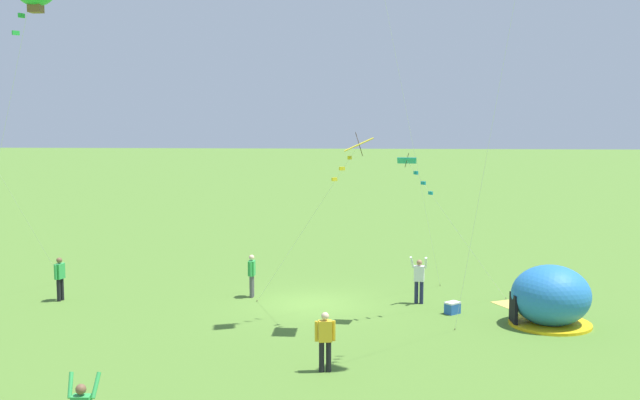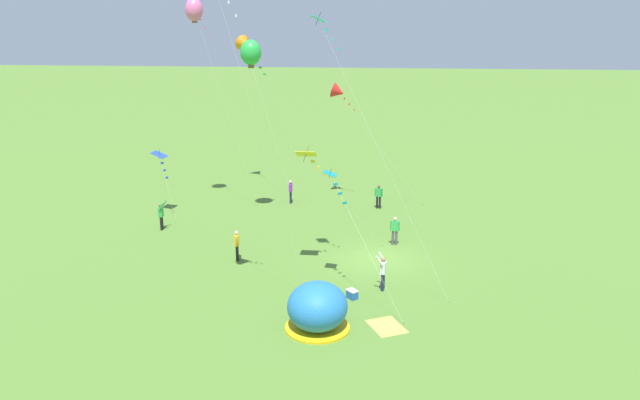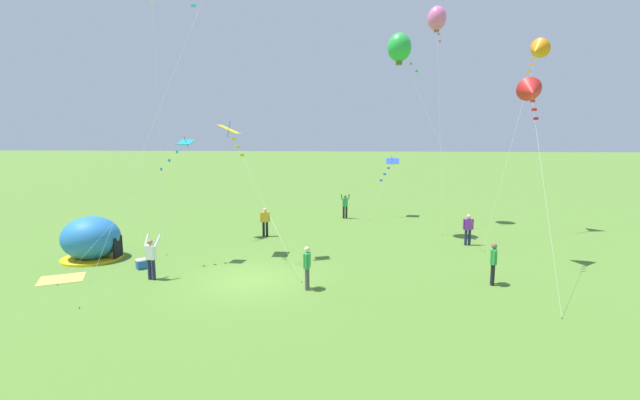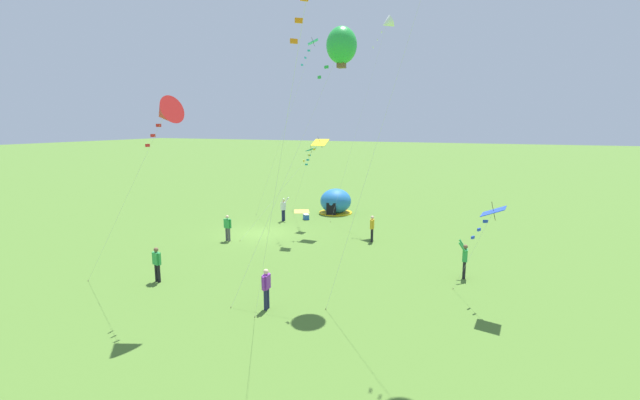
{
  "view_description": "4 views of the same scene",
  "coord_description": "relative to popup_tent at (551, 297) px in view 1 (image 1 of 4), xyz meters",
  "views": [
    {
      "loc": [
        -2.35,
        28.17,
        7.12
      ],
      "look_at": [
        -0.33,
        0.31,
        4.08
      ],
      "focal_mm": 42.0,
      "sensor_mm": 36.0,
      "label": 1
    },
    {
      "loc": [
        -32.62,
        -0.53,
        12.75
      ],
      "look_at": [
        -1.15,
        3.1,
        3.67
      ],
      "focal_mm": 35.0,
      "sensor_mm": 36.0,
      "label": 2
    },
    {
      "loc": [
        4.35,
        -16.93,
        5.97
      ],
      "look_at": [
        2.49,
        5.16,
        2.63
      ],
      "focal_mm": 24.0,
      "sensor_mm": 36.0,
      "label": 3
    },
    {
      "loc": [
        24.92,
        15.1,
        7.55
      ],
      "look_at": [
        -1.59,
        3.84,
        2.38
      ],
      "focal_mm": 24.0,
      "sensor_mm": 36.0,
      "label": 4
    }
  ],
  "objects": [
    {
      "name": "ground_plane",
      "position": [
        8.47,
        -2.37,
        -1.0
      ],
      "size": [
        300.0,
        300.0,
        0.0
      ],
      "primitive_type": "plane",
      "color": "#517A2D"
    },
    {
      "name": "popup_tent",
      "position": [
        0.0,
        0.0,
        0.0
      ],
      "size": [
        2.81,
        2.81,
        2.1
      ],
      "color": "#2672BF",
      "rests_on": "ground"
    },
    {
      "name": "picnic_blanket",
      "position": [
        0.51,
        -2.97,
        -0.99
      ],
      "size": [
        2.11,
        1.94,
        0.01
      ],
      "primitive_type": "cube",
      "rotation": [
        0.0,
        0.0,
        0.48
      ],
      "color": "gold",
      "rests_on": "ground"
    },
    {
      "name": "cooler_box",
      "position": [
        3.21,
        -1.29,
        -0.78
      ],
      "size": [
        0.64,
        0.63,
        0.44
      ],
      "color": "#2659B2",
      "rests_on": "ground"
    },
    {
      "name": "person_center_field",
      "position": [
        4.35,
        -2.71,
        0.0
      ],
      "size": [
        0.68,
        0.54,
        1.89
      ],
      "color": "#1E2347",
      "rests_on": "ground"
    },
    {
      "name": "person_far_back",
      "position": [
        18.37,
        -2.16,
        -0.03
      ],
      "size": [
        0.32,
        0.58,
        1.72
      ],
      "color": "black",
      "rests_on": "ground"
    },
    {
      "name": "person_near_tent",
      "position": [
        7.46,
        5.37,
        -0.03
      ],
      "size": [
        0.58,
        0.3,
        1.72
      ],
      "color": "black",
      "rests_on": "ground"
    },
    {
      "name": "person_with_toddler",
      "position": [
        10.97,
        -3.3,
        -0.03
      ],
      "size": [
        0.25,
        0.59,
        1.72
      ],
      "color": "#4C4C51",
      "rests_on": "ground"
    },
    {
      "name": "kite_yellow",
      "position": [
        6.74,
        1.24,
        5.1
      ],
      "size": [
        4.53,
        4.48,
        6.68
      ],
      "color": "silver",
      "rests_on": "ground"
    },
    {
      "name": "kite_teal",
      "position": [
        4.74,
        -0.26,
        4.35
      ],
      "size": [
        4.49,
        4.02,
        5.94
      ],
      "color": "silver",
      "rests_on": "ground"
    }
  ]
}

